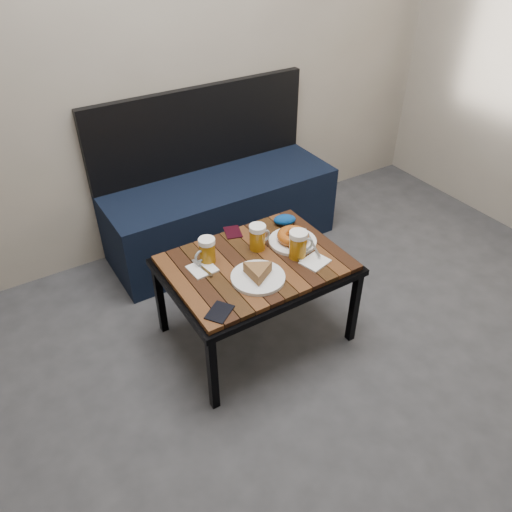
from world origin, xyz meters
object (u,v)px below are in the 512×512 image
beer_mug_centre (258,237)px  passport_burgundy (233,232)px  plate_pie (258,274)px  plate_bagel (293,238)px  beer_mug_left (207,250)px  knit_pouch (285,220)px  beer_mug_right (298,244)px  cafe_table (256,268)px  bench (220,206)px  passport_navy (220,312)px

beer_mug_centre → passport_burgundy: (-0.04, 0.18, -0.06)m
beer_mug_centre → plate_pie: (-0.12, -0.20, -0.04)m
beer_mug_centre → plate_bagel: beer_mug_centre is taller
beer_mug_left → plate_bagel: (0.42, -0.09, -0.04)m
beer_mug_left → knit_pouch: size_ratio=1.07×
beer_mug_right → plate_bagel: 0.12m
cafe_table → beer_mug_centre: size_ratio=6.58×
bench → passport_burgundy: bench is taller
bench → knit_pouch: 0.67m
beer_mug_left → beer_mug_centre: size_ratio=0.96×
bench → knit_pouch: bearing=-86.0°
cafe_table → knit_pouch: size_ratio=7.33×
cafe_table → passport_navy: size_ratio=7.21×
plate_bagel → passport_burgundy: plate_bagel is taller
beer_mug_right → plate_bagel: beer_mug_right is taller
beer_mug_right → plate_pie: beer_mug_right is taller
cafe_table → beer_mug_left: bearing=148.9°
plate_pie → plate_bagel: size_ratio=0.81×
cafe_table → plate_pie: 0.15m
plate_pie → knit_pouch: (0.35, 0.31, -0.00)m
cafe_table → beer_mug_left: size_ratio=6.82×
beer_mug_left → beer_mug_right: (0.38, -0.19, 0.01)m
bench → beer_mug_left: 0.87m
passport_burgundy → knit_pouch: (0.26, -0.07, 0.02)m
cafe_table → plate_bagel: (0.23, 0.03, 0.07)m
beer_mug_left → plate_bagel: 0.43m
plate_pie → knit_pouch: plate_pie is taller
cafe_table → knit_pouch: (0.29, 0.19, 0.07)m
beer_mug_left → knit_pouch: 0.49m
beer_mug_centre → beer_mug_right: beer_mug_right is taller
plate_bagel → passport_navy: size_ratio=2.56×
cafe_table → plate_pie: bearing=-118.2°
beer_mug_left → passport_burgundy: 0.27m
beer_mug_centre → plate_bagel: size_ratio=0.43×
passport_burgundy → plate_bagel: bearing=-31.5°
plate_pie → plate_bagel: 0.32m
bench → plate_bagel: size_ratio=4.69×
beer_mug_right → plate_bagel: size_ratio=0.46×
passport_navy → knit_pouch: bearing=89.6°
beer_mug_centre → passport_burgundy: beer_mug_centre is taller
passport_navy → bench: bearing=117.3°
beer_mug_centre → passport_navy: bearing=-149.1°
passport_navy → plate_bagel: bearing=80.1°
knit_pouch → plate_pie: bearing=-139.1°
passport_navy → knit_pouch: size_ratio=1.02×
bench → plate_pie: bearing=-108.2°
passport_burgundy → knit_pouch: 0.27m
knit_pouch → plate_bagel: bearing=-111.3°
beer_mug_right → plate_pie: 0.25m
beer_mug_left → beer_mug_right: 0.42m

